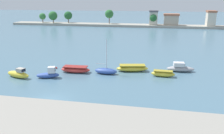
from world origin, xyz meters
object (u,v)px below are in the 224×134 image
(moored_boat_3, at_px, (106,71))
(mooring_buoy_0, at_px, (57,68))
(moored_boat_2, at_px, (75,69))
(moored_boat_1, at_px, (49,74))
(moored_boat_5, at_px, (163,74))
(moored_boat_6, at_px, (180,68))
(moored_boat_0, at_px, (18,74))
(moored_boat_4, at_px, (132,68))

(moored_boat_3, bearing_deg, mooring_buoy_0, 176.17)
(moored_boat_3, bearing_deg, moored_boat_2, -174.39)
(moored_boat_1, relative_size, moored_boat_5, 0.99)
(moored_boat_1, distance_m, moored_boat_5, 17.67)
(moored_boat_6, bearing_deg, moored_boat_1, -164.26)
(moored_boat_0, bearing_deg, moored_boat_2, 44.51)
(moored_boat_5, relative_size, mooring_buoy_0, 12.05)
(moored_boat_3, bearing_deg, moored_boat_4, 32.53)
(moored_boat_4, bearing_deg, mooring_buoy_0, 173.03)
(moored_boat_1, bearing_deg, moored_boat_4, 7.72)
(moored_boat_6, bearing_deg, moored_boat_5, -135.31)
(moored_boat_0, height_order, moored_boat_2, moored_boat_0)
(moored_boat_5, bearing_deg, moored_boat_3, -175.94)
(mooring_buoy_0, bearing_deg, moored_boat_6, 6.55)
(moored_boat_4, bearing_deg, moored_boat_6, -1.96)
(moored_boat_0, relative_size, moored_boat_2, 0.90)
(moored_boat_4, xyz_separation_m, mooring_buoy_0, (-13.06, -1.06, -0.37))
(moored_boat_1, bearing_deg, moored_boat_2, 29.65)
(moored_boat_0, bearing_deg, mooring_buoy_0, 71.87)
(moored_boat_1, relative_size, moored_boat_4, 0.66)
(moored_boat_2, relative_size, moored_boat_5, 1.34)
(moored_boat_3, bearing_deg, moored_boat_0, -157.39)
(moored_boat_1, height_order, moored_boat_5, moored_boat_1)
(moored_boat_3, bearing_deg, moored_boat_6, 20.28)
(moored_boat_0, relative_size, moored_boat_1, 1.21)
(moored_boat_5, distance_m, mooring_buoy_0, 18.09)
(moored_boat_0, xyz_separation_m, moored_boat_2, (7.69, 4.23, -0.09))
(moored_boat_2, bearing_deg, mooring_buoy_0, 159.13)
(moored_boat_3, distance_m, moored_boat_6, 12.40)
(moored_boat_1, relative_size, moored_boat_3, 0.65)
(moored_boat_3, xyz_separation_m, mooring_buoy_0, (-9.03, 1.17, -0.34))
(moored_boat_1, xyz_separation_m, moored_boat_2, (3.12, 3.37, -0.09))
(moored_boat_2, bearing_deg, moored_boat_3, 0.08)
(moored_boat_1, bearing_deg, moored_boat_0, 173.06)
(moored_boat_4, distance_m, mooring_buoy_0, 13.11)
(moored_boat_4, bearing_deg, moored_boat_1, -166.30)
(moored_boat_4, distance_m, moored_boat_6, 7.95)
(moored_boat_1, height_order, moored_boat_6, moored_boat_1)
(moored_boat_6, bearing_deg, moored_boat_4, -174.13)
(moored_boat_1, bearing_deg, moored_boat_6, 1.94)
(moored_boat_3, bearing_deg, moored_boat_5, 5.87)
(moored_boat_4, xyz_separation_m, moored_boat_6, (7.84, 1.34, 0.07))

